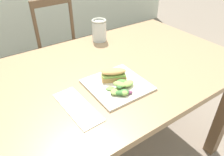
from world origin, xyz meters
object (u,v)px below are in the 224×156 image
at_px(plate_lunch, 117,85).
at_px(dining_table, 111,87).
at_px(mason_jar_iced_tea, 99,31).
at_px(sandwich_half_front, 114,74).
at_px(chair_wooden_far, 65,50).
at_px(fork_on_napkin, 75,104).

bearing_deg(plate_lunch, dining_table, 65.14).
relative_size(plate_lunch, mason_jar_iced_tea, 1.86).
bearing_deg(sandwich_half_front, mason_jar_iced_tea, 66.22).
bearing_deg(plate_lunch, mason_jar_iced_tea, 67.13).
xyz_separation_m(chair_wooden_far, mason_jar_iced_tea, (0.03, -0.57, 0.35)).
distance_m(dining_table, plate_lunch, 0.20).
relative_size(fork_on_napkin, mason_jar_iced_tea, 1.37).
distance_m(dining_table, fork_on_napkin, 0.34).
bearing_deg(chair_wooden_far, fork_on_napkin, -110.14).
bearing_deg(fork_on_napkin, dining_table, 28.62).
xyz_separation_m(fork_on_napkin, mason_jar_iced_tea, (0.41, 0.47, 0.06)).
relative_size(chair_wooden_far, mason_jar_iced_tea, 6.42).
bearing_deg(fork_on_napkin, sandwich_half_front, 12.42).
relative_size(dining_table, plate_lunch, 5.53).
relative_size(dining_table, chair_wooden_far, 1.60).
xyz_separation_m(chair_wooden_far, sandwich_half_front, (-0.16, -0.99, 0.33)).
xyz_separation_m(chair_wooden_far, fork_on_napkin, (-0.38, -1.04, 0.30)).
relative_size(plate_lunch, fork_on_napkin, 1.36).
relative_size(chair_wooden_far, plate_lunch, 3.45).
height_order(fork_on_napkin, mason_jar_iced_tea, mason_jar_iced_tea).
height_order(chair_wooden_far, sandwich_half_front, chair_wooden_far).
bearing_deg(plate_lunch, chair_wooden_far, 80.75).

